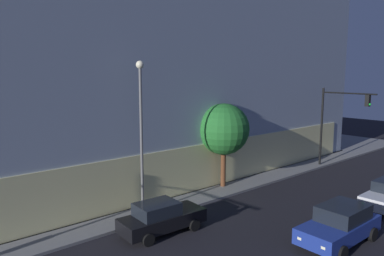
{
  "coord_description": "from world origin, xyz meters",
  "views": [
    {
      "loc": [
        -6.0,
        -9.81,
        8.03
      ],
      "look_at": [
        5.91,
        4.06,
        5.32
      ],
      "focal_mm": 34.09,
      "sensor_mm": 36.0,
      "label": 1
    }
  ],
  "objects": [
    {
      "name": "car_blue",
      "position": [
        10.19,
        -1.85,
        0.91
      ],
      "size": [
        4.76,
        2.24,
        1.79
      ],
      "color": "navy",
      "rests_on": "ground"
    },
    {
      "name": "sidewalk_tree",
      "position": [
        12.0,
        7.76,
        4.22
      ],
      "size": [
        3.59,
        3.59,
        5.89
      ],
      "color": "brown",
      "rests_on": "sidewalk_corner"
    },
    {
      "name": "street_lamp_sidewalk",
      "position": [
        4.83,
        7.11,
        5.49
      ],
      "size": [
        0.44,
        0.44,
        8.6
      ],
      "color": "slate",
      "rests_on": "sidewalk_corner"
    },
    {
      "name": "car_black",
      "position": [
        4.31,
        4.61,
        0.81
      ],
      "size": [
        4.54,
        2.12,
        1.64
      ],
      "color": "black",
      "rests_on": "ground"
    },
    {
      "name": "modern_building",
      "position": [
        12.2,
        20.69,
        9.06
      ],
      "size": [
        36.01,
        25.2,
        18.26
      ],
      "color": "#4C4C51",
      "rests_on": "ground"
    },
    {
      "name": "traffic_light_far_corner",
      "position": [
        22.88,
        5.22,
        4.66
      ],
      "size": [
        0.49,
        4.68,
        6.72
      ],
      "color": "black",
      "rests_on": "sidewalk_corner"
    }
  ]
}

